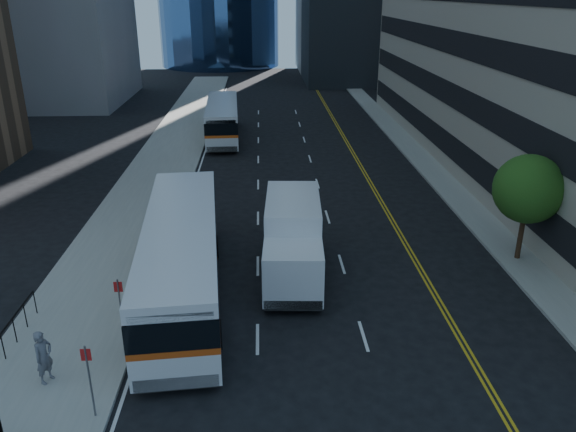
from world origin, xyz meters
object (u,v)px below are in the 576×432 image
at_px(box_truck, 293,239).
at_px(pedestrian, 44,357).
at_px(bus_rear, 222,119).
at_px(street_tree, 528,189).
at_px(bus_front, 182,256).

bearing_deg(box_truck, pedestrian, -136.30).
distance_m(bus_rear, box_truck, 26.43).
relative_size(street_tree, pedestrian, 2.72).
distance_m(box_truck, pedestrian, 11.24).
bearing_deg(bus_rear, box_truck, -82.35).
distance_m(bus_front, pedestrian, 6.85).
height_order(bus_front, pedestrian, bus_front).
distance_m(street_tree, bus_rear, 29.57).
bearing_deg(bus_rear, bus_front, -92.60).
distance_m(street_tree, bus_front, 15.92).
xyz_separation_m(bus_front, bus_rear, (-0.00, 27.67, -0.18)).
relative_size(bus_rear, box_truck, 1.68).
relative_size(bus_front, pedestrian, 7.20).
bearing_deg(street_tree, box_truck, -174.97).
distance_m(street_tree, pedestrian, 21.25).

